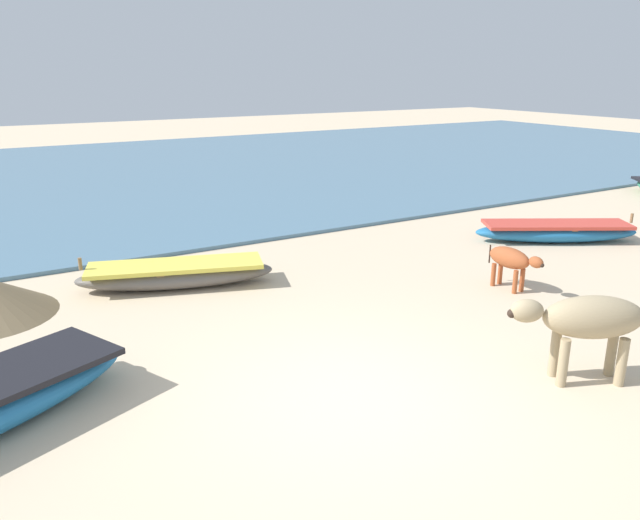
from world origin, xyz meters
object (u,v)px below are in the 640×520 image
fishing_boat_0 (176,274)px  cow_adult_dun (588,321)px  fishing_boat_2 (556,231)px  calf_near_rust (511,260)px

fishing_boat_0 → cow_adult_dun: 6.42m
fishing_boat_2 → calf_near_rust: size_ratio=3.08×
calf_near_rust → cow_adult_dun: bearing=-35.2°
cow_adult_dun → fishing_boat_0: bearing=-32.0°
fishing_boat_2 → calf_near_rust: 3.54m
fishing_boat_2 → calf_near_rust: calf_near_rust is taller
cow_adult_dun → calf_near_rust: 3.17m
fishing_boat_2 → calf_near_rust: bearing=-122.7°
fishing_boat_2 → cow_adult_dun: bearing=-108.3°
fishing_boat_0 → fishing_boat_2: (7.86, -1.33, -0.00)m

